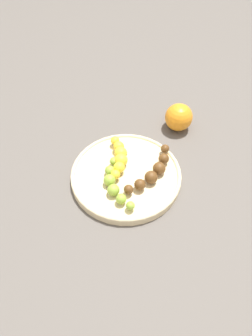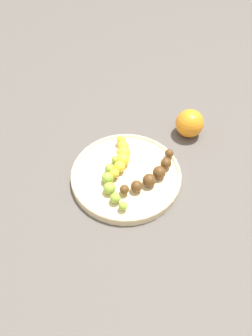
{
  "view_description": "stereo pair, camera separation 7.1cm",
  "coord_description": "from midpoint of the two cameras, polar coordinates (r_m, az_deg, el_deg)",
  "views": [
    {
      "loc": [
        -0.45,
        0.04,
        0.58
      ],
      "look_at": [
        0.0,
        0.0,
        0.04
      ],
      "focal_mm": 32.01,
      "sensor_mm": 36.0,
      "label": 1
    },
    {
      "loc": [
        -0.45,
        -0.03,
        0.58
      ],
      "look_at": [
        0.0,
        0.0,
        0.04
      ],
      "focal_mm": 32.01,
      "sensor_mm": 36.0,
      "label": 2
    }
  ],
  "objects": [
    {
      "name": "ground_plane",
      "position": [
        0.74,
        -2.74,
        -2.06
      ],
      "size": [
        2.4,
        2.4,
        0.0
      ],
      "primitive_type": "plane",
      "color": "#56514C"
    },
    {
      "name": "banana_yellow",
      "position": [
        0.73,
        -4.05,
        2.0
      ],
      "size": [
        0.13,
        0.05,
        0.03
      ],
      "rotation": [
        0.0,
        0.0,
        4.65
      ],
      "color": "yellow",
      "rests_on": "fruit_bowl"
    },
    {
      "name": "fruit_bowl",
      "position": [
        0.73,
        -2.78,
        -1.47
      ],
      "size": [
        0.27,
        0.27,
        0.02
      ],
      "color": "beige",
      "rests_on": "ground_plane"
    },
    {
      "name": "banana_overripe",
      "position": [
        0.7,
        2.27,
        -0.83
      ],
      "size": [
        0.14,
        0.13,
        0.03
      ],
      "rotation": [
        0.0,
        0.0,
        3.96
      ],
      "color": "#593819",
      "rests_on": "fruit_bowl"
    },
    {
      "name": "banana_green",
      "position": [
        0.68,
        -5.15,
        -3.28
      ],
      "size": [
        0.15,
        0.07,
        0.03
      ],
      "rotation": [
        0.0,
        0.0,
        1.81
      ],
      "color": "#8CAD38",
      "rests_on": "fruit_bowl"
    },
    {
      "name": "orange_fruit",
      "position": [
        0.84,
        7.64,
        9.44
      ],
      "size": [
        0.08,
        0.08,
        0.08
      ],
      "primitive_type": "sphere",
      "color": "orange",
      "rests_on": "ground_plane"
    }
  ]
}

